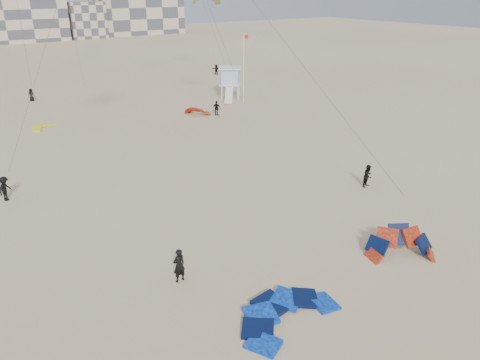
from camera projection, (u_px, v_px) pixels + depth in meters
ground at (246, 300)px, 22.77m from camera, size 320.00×320.00×0.00m
kite_ground_blue at (287, 318)px, 21.52m from camera, size 5.52×5.73×1.18m
kite_ground_orange at (400, 256)px, 26.50m from camera, size 5.40×5.36×3.93m
kite_ground_red_far at (197, 114)px, 55.52m from camera, size 4.32×4.28×2.87m
kite_ground_yellow at (43, 128)px, 50.26m from camera, size 3.82×3.84×0.53m
kitesurfer_main at (179, 265)px, 23.87m from camera, size 0.73×0.52×1.88m
kitesurfer_b at (368, 176)px, 35.32m from camera, size 0.98×0.84×1.73m
kitesurfer_c at (5, 189)px, 32.98m from camera, size 1.29×1.30×1.80m
kitesurfer_d at (217, 108)px, 54.78m from camera, size 0.96×1.05×1.72m
kitesurfer_e at (31, 95)px, 61.69m from camera, size 0.87×0.63×1.64m
kitesurfer_f at (216, 69)px, 80.05m from camera, size 1.07×1.70×1.75m
lifeguard_tower_near at (230, 83)px, 63.10m from camera, size 4.05×6.15×4.09m
flagpole at (244, 66)px, 60.08m from camera, size 0.71×0.11×8.74m
condo_mid at (0, 19)px, 125.00m from camera, size 32.00×16.00×12.00m
condo_east at (137, 7)px, 146.47m from camera, size 26.00×14.00×16.00m
condo_fill_right at (85, 20)px, 135.25m from camera, size 10.00×10.00×10.00m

